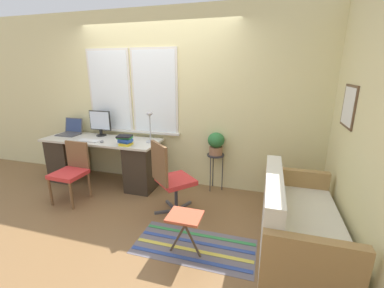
{
  "coord_description": "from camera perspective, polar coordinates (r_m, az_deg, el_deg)",
  "views": [
    {
      "loc": [
        1.68,
        -3.07,
        1.83
      ],
      "look_at": [
        0.72,
        0.16,
        0.84
      ],
      "focal_mm": 24.0,
      "sensor_mm": 36.0,
      "label": 1
    }
  ],
  "objects": [
    {
      "name": "mouse",
      "position": [
        4.13,
        -19.41,
        0.51
      ],
      "size": [
        0.04,
        0.07,
        0.04
      ],
      "color": "slate",
      "rests_on": "desk"
    },
    {
      "name": "office_chair_swivel",
      "position": [
        3.29,
        -4.85,
        -7.48
      ],
      "size": [
        0.61,
        0.61,
        0.98
      ],
      "rotation": [
        0.0,
        0.0,
        2.41
      ],
      "color": "#47474C",
      "rests_on": "ground_plane"
    },
    {
      "name": "keyboard",
      "position": [
        4.3,
        -21.9,
        0.7
      ],
      "size": [
        0.35,
        0.14,
        0.02
      ],
      "color": "silver",
      "rests_on": "desk"
    },
    {
      "name": "potted_plant",
      "position": [
        3.87,
        5.36,
        0.29
      ],
      "size": [
        0.25,
        0.25,
        0.34
      ],
      "color": "#9E6B4C",
      "rests_on": "plant_stand"
    },
    {
      "name": "desk_chair_wooden",
      "position": [
        4.03,
        -25.22,
        -5.27
      ],
      "size": [
        0.43,
        0.44,
        0.83
      ],
      "rotation": [
        0.0,
        0.0,
        -0.03
      ],
      "color": "brown",
      "rests_on": "ground_plane"
    },
    {
      "name": "desk_lamp",
      "position": [
        3.93,
        -9.32,
        4.29
      ],
      "size": [
        0.15,
        0.15,
        0.47
      ],
      "color": "#ADADB2",
      "rests_on": "desk"
    },
    {
      "name": "wall_right_with_picture",
      "position": [
        3.22,
        31.94,
        5.31
      ],
      "size": [
        0.08,
        9.0,
        2.7
      ],
      "color": "beige",
      "rests_on": "ground_plane"
    },
    {
      "name": "desk",
      "position": [
        4.46,
        -19.11,
        -3.3
      ],
      "size": [
        1.91,
        0.63,
        0.75
      ],
      "color": "beige",
      "rests_on": "ground_plane"
    },
    {
      "name": "floor_rug_striped",
      "position": [
        2.96,
        0.54,
        -21.77
      ],
      "size": [
        1.29,
        0.6,
        0.01
      ],
      "color": "slate",
      "rests_on": "ground_plane"
    },
    {
      "name": "couch_loveseat",
      "position": [
        2.91,
        22.06,
        -16.83
      ],
      "size": [
        0.73,
        1.47,
        0.83
      ],
      "rotation": [
        0.0,
        0.0,
        1.57
      ],
      "color": "white",
      "rests_on": "ground_plane"
    },
    {
      "name": "monitor",
      "position": [
        4.54,
        -19.74,
        4.5
      ],
      "size": [
        0.38,
        0.16,
        0.42
      ],
      "color": "black",
      "rests_on": "desk"
    },
    {
      "name": "ground_plane",
      "position": [
        3.95,
        -10.93,
        -11.61
      ],
      "size": [
        14.0,
        14.0,
        0.0
      ],
      "primitive_type": "plane",
      "color": "brown"
    },
    {
      "name": "folding_stool",
      "position": [
        2.64,
        -1.6,
        -16.55
      ],
      "size": [
        0.34,
        0.28,
        0.46
      ],
      "color": "#B24C33",
      "rests_on": "ground_plane"
    },
    {
      "name": "wall_back_with_window",
      "position": [
        4.17,
        -7.68,
        9.64
      ],
      "size": [
        9.0,
        0.12,
        2.7
      ],
      "color": "beige",
      "rests_on": "ground_plane"
    },
    {
      "name": "plant_stand",
      "position": [
        3.94,
        5.26,
        -3.22
      ],
      "size": [
        0.26,
        0.26,
        0.58
      ],
      "color": "#333338",
      "rests_on": "ground_plane"
    },
    {
      "name": "book_stack",
      "position": [
        3.88,
        -14.65,
        0.83
      ],
      "size": [
        0.24,
        0.2,
        0.15
      ],
      "color": "yellow",
      "rests_on": "desk"
    },
    {
      "name": "laptop",
      "position": [
        4.87,
        -25.41,
        2.62
      ],
      "size": [
        0.34,
        0.31,
        0.26
      ],
      "color": "#4C4C51",
      "rests_on": "desk"
    }
  ]
}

